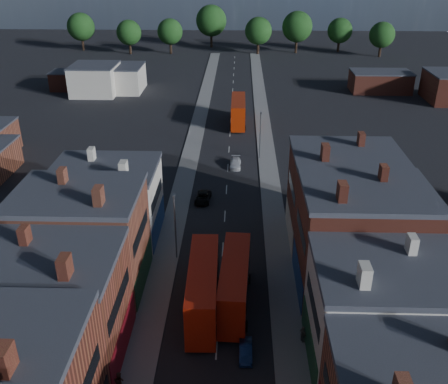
# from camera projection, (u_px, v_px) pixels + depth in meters

# --- Properties ---
(pavement_west) EXTENTS (3.00, 200.00, 0.12)m
(pavement_west) POSITION_uv_depth(u_px,v_px,m) (184.00, 183.00, 75.01)
(pavement_west) COLOR gray
(pavement_west) RESTS_ON ground
(pavement_east) EXTENTS (3.00, 200.00, 0.12)m
(pavement_east) POSITION_uv_depth(u_px,v_px,m) (270.00, 184.00, 74.64)
(pavement_east) COLOR gray
(pavement_east) RESTS_ON ground
(lamp_post_2) EXTENTS (0.25, 0.70, 8.12)m
(lamp_post_2) POSITION_uv_depth(u_px,v_px,m) (175.00, 222.00, 55.01)
(lamp_post_2) COLOR slate
(lamp_post_2) RESTS_ON ground
(lamp_post_3) EXTENTS (0.25, 0.70, 8.12)m
(lamp_post_3) POSITION_uv_depth(u_px,v_px,m) (260.00, 132.00, 81.57)
(lamp_post_3) COLOR slate
(lamp_post_3) RESTS_ON ground
(bus_0) EXTENTS (3.24, 12.01, 5.16)m
(bus_0) POSITION_uv_depth(u_px,v_px,m) (203.00, 288.00, 47.62)
(bus_0) COLOR red
(bus_0) RESTS_ON ground
(bus_1) EXTENTS (3.32, 11.53, 4.93)m
(bus_1) POSITION_uv_depth(u_px,v_px,m) (235.00, 283.00, 48.57)
(bus_1) COLOR red
(bus_1) RESTS_ON ground
(bus_2) EXTENTS (3.02, 11.85, 5.12)m
(bus_2) POSITION_uv_depth(u_px,v_px,m) (238.00, 111.00, 98.32)
(bus_2) COLOR #9E2306
(bus_2) RESTS_ON ground
(car_1) EXTENTS (1.14, 3.24, 1.07)m
(car_1) POSITION_uv_depth(u_px,v_px,m) (246.00, 351.00, 43.35)
(car_1) COLOR #12244F
(car_1) RESTS_ON ground
(car_2) EXTENTS (2.30, 4.42, 1.19)m
(car_2) POSITION_uv_depth(u_px,v_px,m) (203.00, 197.00, 69.50)
(car_2) COLOR black
(car_2) RESTS_ON ground
(car_3) EXTENTS (1.80, 4.30, 1.24)m
(car_3) POSITION_uv_depth(u_px,v_px,m) (235.00, 163.00, 80.29)
(car_3) COLOR silver
(car_3) RESTS_ON ground
(ped_1) EXTENTS (1.03, 0.78, 1.87)m
(ped_1) POSITION_uv_depth(u_px,v_px,m) (119.00, 382.00, 39.62)
(ped_1) COLOR #44251B
(ped_1) RESTS_ON pavement_west
(ped_3) EXTENTS (0.82, 1.08, 1.68)m
(ped_3) POSITION_uv_depth(u_px,v_px,m) (303.00, 334.00, 44.56)
(ped_3) COLOR #5C584F
(ped_3) RESTS_ON pavement_east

